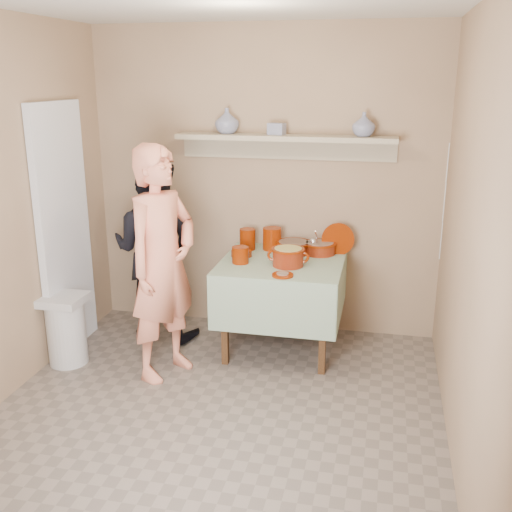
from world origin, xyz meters
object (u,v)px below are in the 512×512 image
(person_cook, at_px, (163,264))
(person_helper, at_px, (155,250))
(trash_bin, at_px, (66,329))
(cazuela_rice, at_px, (288,255))
(serving_table, at_px, (282,275))

(person_cook, xyz_separation_m, person_helper, (-0.32, 0.63, -0.10))
(trash_bin, bearing_deg, person_helper, 52.37)
(person_helper, distance_m, cazuela_rice, 1.17)
(person_cook, xyz_separation_m, trash_bin, (-0.82, -0.02, -0.59))
(person_cook, bearing_deg, serving_table, -28.76)
(trash_bin, bearing_deg, cazuela_rice, 16.74)
(person_helper, xyz_separation_m, serving_table, (1.10, -0.03, -0.13))
(serving_table, height_order, trash_bin, serving_table)
(trash_bin, bearing_deg, serving_table, 21.39)
(person_helper, bearing_deg, person_cook, 120.31)
(serving_table, bearing_deg, cazuela_rice, -62.21)
(cazuela_rice, relative_size, trash_bin, 0.59)
(cazuela_rice, bearing_deg, person_cook, -150.34)
(person_cook, distance_m, person_helper, 0.71)
(person_cook, distance_m, cazuela_rice, 0.97)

